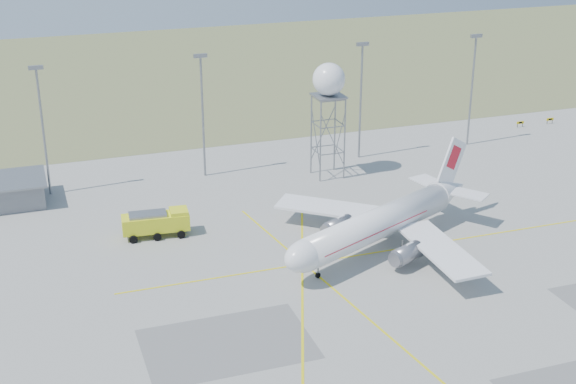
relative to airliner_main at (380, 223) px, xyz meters
name	(u,v)px	position (x,y,z in m)	size (l,w,h in m)	color
grass_strip	(174,73)	(-5.42, 109.12, -3.76)	(400.00, 120.00, 0.03)	#586E3C
mast_a	(42,120)	(-40.42, 35.12, 8.29)	(2.20, 0.50, 20.50)	gray
mast_b	(202,106)	(-15.42, 35.12, 8.29)	(2.20, 0.50, 20.50)	gray
mast_c	(361,91)	(12.58, 35.12, 8.29)	(2.20, 0.50, 20.50)	gray
mast_d	(472,81)	(34.58, 35.12, 8.29)	(2.20, 0.50, 20.50)	gray
taxi_sign_near	(520,123)	(50.18, 41.12, -2.89)	(1.60, 0.17, 1.20)	black
taxi_sign_far	(550,120)	(57.18, 41.12, -2.89)	(1.60, 0.17, 1.20)	black
airliner_main	(380,223)	(0.00, 0.00, 0.00)	(34.34, 31.95, 12.33)	white
radar_tower	(328,114)	(3.82, 28.38, 6.92)	(5.27, 5.27, 19.06)	gray
fire_truck	(158,224)	(-27.28, 13.96, -2.01)	(9.44, 4.34, 3.68)	yellow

